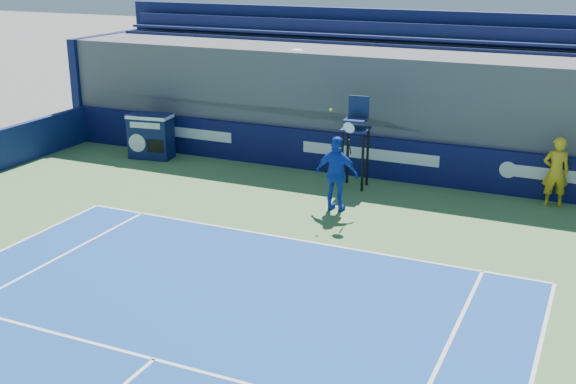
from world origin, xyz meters
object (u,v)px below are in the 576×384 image
at_px(ball_person, 556,172).
at_px(tennis_player, 337,174).
at_px(match_clock, 151,135).
at_px(umpire_chair, 356,133).

bearing_deg(ball_person, tennis_player, 12.21).
bearing_deg(match_clock, ball_person, 2.00).
bearing_deg(umpire_chair, ball_person, 6.50).
bearing_deg(match_clock, tennis_player, -17.32).
bearing_deg(tennis_player, ball_person, 28.06).
distance_m(match_clock, umpire_chair, 6.78).
height_order(match_clock, tennis_player, tennis_player).
xyz_separation_m(match_clock, umpire_chair, (6.73, -0.17, 0.79)).
bearing_deg(umpire_chair, match_clock, 178.59).
bearing_deg(match_clock, umpire_chair, -1.41).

